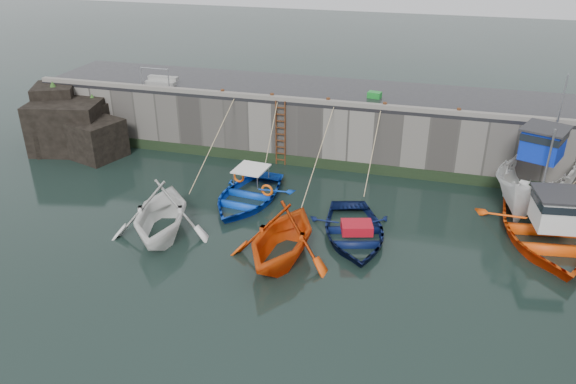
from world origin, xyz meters
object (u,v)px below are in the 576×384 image
(boat_near_blue, at_px, (247,201))
(bollard_b, at_px, (272,96))
(boat_near_white, at_px, (163,234))
(bollard_d, at_px, (385,105))
(boat_near_navy, at_px, (353,237))
(bollard_a, at_px, (223,92))
(bollard_c, at_px, (328,101))
(bollard_e, at_px, (459,111))
(ladder, at_px, (280,134))
(boat_far_white, at_px, (538,180))
(boat_far_orange, at_px, (545,231))
(fish_crate, at_px, (375,95))
(boat_near_blacktrim, at_px, (282,258))

(boat_near_blue, relative_size, bollard_b, 17.34)
(boat_near_white, height_order, bollard_d, bollard_d)
(boat_near_navy, relative_size, bollard_d, 17.01)
(bollard_a, xyz_separation_m, bollard_d, (7.80, 0.00, 0.00))
(bollard_c, distance_m, bollard_e, 5.80)
(ladder, relative_size, boat_near_white, 0.69)
(ladder, bearing_deg, bollard_e, 2.40)
(bollard_c, distance_m, bollard_d, 2.60)
(bollard_c, bearing_deg, boat_far_white, -9.26)
(boat_far_white, relative_size, boat_far_orange, 1.06)
(fish_crate, relative_size, bollard_e, 2.20)
(boat_near_white, xyz_separation_m, boat_far_white, (13.97, 6.47, 1.11))
(boat_far_white, distance_m, bollard_b, 12.28)
(boat_near_blacktrim, bearing_deg, boat_near_navy, 49.06)
(boat_near_blue, height_order, boat_near_navy, boat_near_blue)
(boat_near_blue, distance_m, boat_far_white, 12.19)
(bollard_c, bearing_deg, bollard_b, 180.00)
(bollard_a, xyz_separation_m, bollard_b, (2.50, 0.00, 0.00))
(bollard_a, bearing_deg, boat_near_blue, -58.85)
(boat_near_blacktrim, bearing_deg, bollard_d, 78.88)
(ladder, distance_m, boat_far_white, 11.56)
(fish_crate, xyz_separation_m, bollard_a, (-7.13, -1.52, 0.00))
(boat_far_white, relative_size, bollard_a, 26.11)
(fish_crate, bearing_deg, boat_near_blue, -115.63)
(boat_near_blue, xyz_separation_m, bollard_e, (8.29, 4.49, 3.30))
(boat_near_blacktrim, bearing_deg, ladder, 111.42)
(bollard_c, bearing_deg, fish_crate, 38.28)
(bollard_b, bearing_deg, bollard_e, 0.00)
(boat_near_blacktrim, distance_m, bollard_b, 9.47)
(bollard_d, bearing_deg, boat_near_blacktrim, -106.01)
(bollard_d, relative_size, bollard_e, 1.00)
(boat_far_white, relative_size, bollard_e, 26.11)
(bollard_b, height_order, bollard_d, same)
(ladder, relative_size, boat_near_blacktrim, 0.70)
(boat_far_white, bearing_deg, bollard_e, 178.68)
(boat_near_blue, relative_size, boat_far_orange, 0.70)
(boat_far_white, xyz_separation_m, boat_far_orange, (0.02, -3.09, -0.69))
(ladder, bearing_deg, boat_far_white, -5.86)
(boat_near_white, distance_m, bollard_b, 8.87)
(bollard_a, distance_m, bollard_b, 2.50)
(boat_far_orange, height_order, bollard_b, boat_far_orange)
(boat_far_orange, relative_size, bollard_a, 24.65)
(boat_far_white, distance_m, bollard_d, 7.20)
(bollard_b, bearing_deg, boat_far_white, -7.20)
(boat_near_white, bearing_deg, boat_near_blacktrim, -20.33)
(boat_near_navy, xyz_separation_m, bollard_e, (3.41, 6.26, 3.30))
(boat_near_blacktrim, relative_size, fish_crate, 7.39)
(bollard_a, distance_m, bollard_e, 11.00)
(boat_near_navy, height_order, bollard_e, bollard_e)
(boat_near_navy, relative_size, boat_far_white, 0.65)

